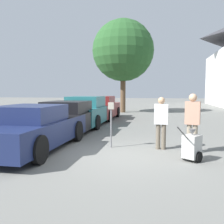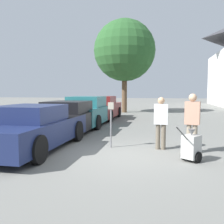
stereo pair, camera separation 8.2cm
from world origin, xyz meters
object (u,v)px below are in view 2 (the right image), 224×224
at_px(parking_meter, 111,116).
at_px(person_supervisor, 192,119).
at_px(equipment_cart, 191,147).
at_px(parked_car_teal, 88,112).
at_px(parked_car_black, 69,118).
at_px(parked_car_navy, 33,128).
at_px(person_worker, 161,120).
at_px(parked_car_maroon, 102,108).

bearing_deg(parking_meter, person_supervisor, -5.45).
relative_size(parking_meter, equipment_cart, 1.47).
bearing_deg(parked_car_teal, parked_car_black, -90.34).
relative_size(parked_car_navy, parked_car_teal, 0.97).
relative_size(person_worker, equipment_cart, 1.64).
distance_m(parked_car_maroon, equipment_cart, 10.29).
height_order(parked_car_teal, person_worker, person_worker).
height_order(parked_car_maroon, person_supervisor, person_supervisor).
relative_size(parked_car_navy, person_supervisor, 2.74).
bearing_deg(parked_car_maroon, parking_meter, -74.20).
distance_m(parked_car_teal, person_worker, 6.29).
bearing_deg(equipment_cart, person_supervisor, 117.60).
bearing_deg(parked_car_maroon, parked_car_black, -90.34).
bearing_deg(parked_car_teal, person_worker, -52.03).
distance_m(parked_car_navy, parked_car_black, 3.00).
bearing_deg(parked_car_navy, parked_car_black, 89.66).
bearing_deg(parked_car_black, person_supervisor, -27.86).
distance_m(parking_meter, person_worker, 1.58).
distance_m(parked_car_navy, parked_car_teal, 5.74).
relative_size(parked_car_maroon, person_supervisor, 2.71).
height_order(person_worker, equipment_cart, person_worker).
xyz_separation_m(parked_car_teal, parked_car_maroon, (-0.00, 3.02, -0.01)).
xyz_separation_m(person_supervisor, equipment_cart, (-0.11, -0.90, -0.61)).
relative_size(parked_car_teal, person_supervisor, 2.83).
xyz_separation_m(parked_car_black, parked_car_teal, (0.00, 2.74, 0.06)).
xyz_separation_m(parked_car_black, person_supervisor, (4.80, -2.50, 0.35)).
distance_m(parked_car_black, equipment_cart, 5.80).
height_order(parked_car_navy, equipment_cart, parked_car_navy).
bearing_deg(person_supervisor, parked_car_black, -13.84).
height_order(parked_car_maroon, person_worker, person_worker).
xyz_separation_m(person_worker, person_supervisor, (0.90, -0.30, 0.07)).
xyz_separation_m(parked_car_navy, parked_car_black, (-0.00, 3.00, -0.01)).
relative_size(parked_car_black, parked_car_teal, 0.95).
distance_m(parked_car_black, parked_car_teal, 2.74).
bearing_deg(equipment_cart, person_worker, 157.75).
height_order(parking_meter, person_supervisor, person_supervisor).
bearing_deg(parked_car_navy, parking_meter, 17.32).
bearing_deg(parked_car_teal, equipment_cart, -52.94).
bearing_deg(equipment_cart, parked_car_teal, 161.75).
relative_size(parked_car_black, parked_car_maroon, 0.99).
xyz_separation_m(parked_car_maroon, equipment_cart, (4.69, -9.15, -0.32)).
xyz_separation_m(parking_meter, equipment_cart, (2.37, -1.14, -0.63)).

